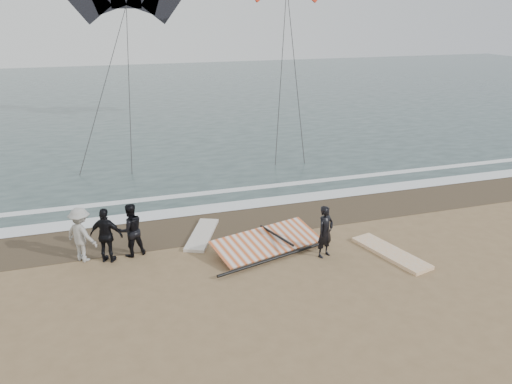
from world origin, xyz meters
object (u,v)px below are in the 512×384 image
(board_white, at_px, (391,253))
(board_cream, at_px, (202,235))
(man_main, at_px, (325,232))
(sail_rig, at_px, (264,243))

(board_white, xyz_separation_m, board_cream, (-5.18, 3.05, -0.00))
(board_cream, bearing_deg, man_main, -13.40)
(man_main, height_order, sail_rig, man_main)
(board_white, bearing_deg, man_main, 151.00)
(sail_rig, bearing_deg, board_cream, 138.18)
(board_white, height_order, sail_rig, sail_rig)
(board_white, height_order, board_cream, board_white)
(man_main, distance_m, board_white, 2.17)
(man_main, bearing_deg, board_cream, 118.33)
(man_main, relative_size, board_white, 0.60)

